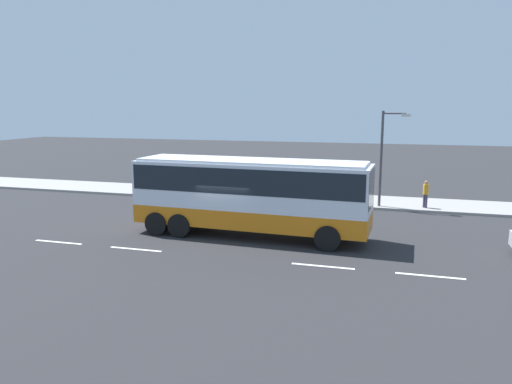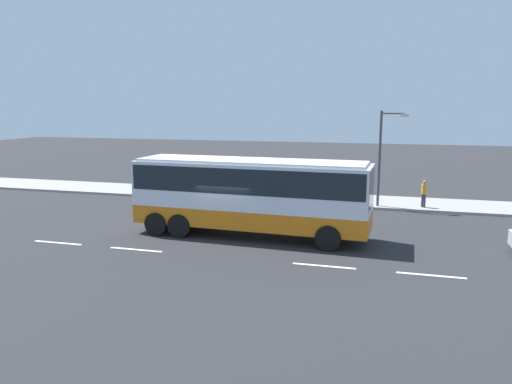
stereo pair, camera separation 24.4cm
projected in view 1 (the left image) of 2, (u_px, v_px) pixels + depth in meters
ground_plane at (230, 236)px, 22.69m from camera, size 120.00×120.00×0.00m
sidewalk_curb at (279, 197)px, 31.94m from camera, size 80.00×4.00×0.15m
lane_centreline at (229, 258)px, 19.44m from camera, size 44.09×0.16×0.01m
coach_bus at (250, 189)px, 22.30m from camera, size 11.00×3.16×3.58m
pedestrian_near_curb at (259, 181)px, 32.42m from camera, size 0.32×0.32×1.56m
pedestrian_at_crossing at (426, 192)px, 28.13m from camera, size 0.32×0.32×1.59m
street_lamp at (385, 151)px, 28.14m from camera, size 1.60×0.24×5.58m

